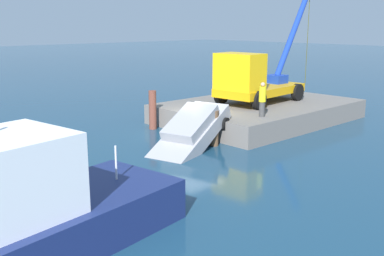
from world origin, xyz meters
name	(u,v)px	position (x,y,z in m)	size (l,w,h in m)	color
ground	(192,135)	(0.00, 0.00, 0.00)	(200.00, 200.00, 0.00)	navy
dock	(258,111)	(-5.29, 0.00, 0.54)	(10.87, 7.65, 1.07)	slate
crane_truck	(254,78)	(-4.71, 0.07, 2.55)	(10.10, 3.44, 7.04)	orange
dock_worker	(262,99)	(-2.08, 2.78, 1.93)	(0.34, 0.34, 1.70)	#3E3E3E
salvaged_car	(190,133)	(1.81, 1.82, 0.73)	(4.84, 3.07, 2.68)	#99999E
piling_near	(153,110)	(0.64, -2.41, 1.04)	(0.40, 0.40, 2.08)	brown
piling_mid	(186,123)	(0.65, 0.29, 0.78)	(0.34, 0.34, 1.56)	brown
piling_far	(214,128)	(0.67, 2.22, 0.82)	(0.40, 0.40, 1.65)	brown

